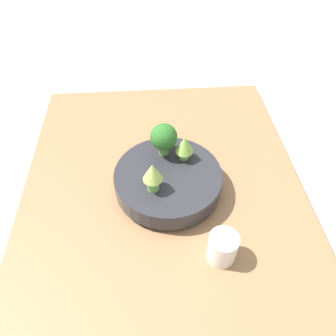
% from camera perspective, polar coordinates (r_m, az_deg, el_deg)
% --- Properties ---
extents(ground_plane, '(6.00, 6.00, 0.00)m').
position_cam_1_polar(ground_plane, '(0.91, -0.71, -5.96)').
color(ground_plane, '#ADA89E').
extents(table, '(0.99, 0.76, 0.04)m').
position_cam_1_polar(table, '(0.89, -0.72, -5.24)').
color(table, olive).
rests_on(table, ground_plane).
extents(bowl, '(0.28, 0.28, 0.06)m').
position_cam_1_polar(bowl, '(0.86, 0.00, -2.13)').
color(bowl, '#28282D').
rests_on(bowl, table).
extents(romanesco_piece_far, '(0.05, 0.05, 0.08)m').
position_cam_1_polar(romanesco_piece_far, '(0.77, -2.69, -1.18)').
color(romanesco_piece_far, '#6BA34C').
rests_on(romanesco_piece_far, bowl).
extents(romanesco_piece_near, '(0.05, 0.05, 0.07)m').
position_cam_1_polar(romanesco_piece_near, '(0.85, 2.90, 3.90)').
color(romanesco_piece_near, '#7AB256').
rests_on(romanesco_piece_near, bowl).
extents(broccoli_floret_right, '(0.07, 0.07, 0.09)m').
position_cam_1_polar(broccoli_floret_right, '(0.86, -0.75, 5.31)').
color(broccoli_floret_right, '#609347').
rests_on(broccoli_floret_right, bowl).
extents(cup, '(0.07, 0.07, 0.08)m').
position_cam_1_polar(cup, '(0.75, 9.45, -13.49)').
color(cup, silver).
rests_on(cup, table).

